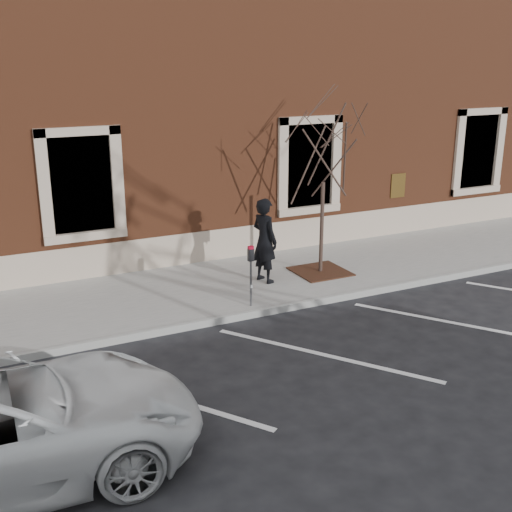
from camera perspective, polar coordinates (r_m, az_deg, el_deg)
ground at (r=13.60m, az=1.12°, el=-5.11°), size 120.00×120.00×0.00m
sidewalk_near at (r=15.05m, az=-1.93°, el=-2.55°), size 40.00×3.50×0.15m
curb_near at (r=13.53m, az=1.22°, el=-4.89°), size 40.00×0.12×0.15m
parking_stripes at (r=11.86m, az=6.03°, el=-8.73°), size 28.00×4.40×0.01m
building_civic at (r=19.80m, az=-9.40°, el=13.68°), size 40.00×8.62×8.00m
man at (r=14.76m, az=0.77°, el=1.40°), size 0.65×0.82×1.98m
parking_meter at (r=13.28m, az=-0.47°, el=-0.78°), size 0.12×0.09×1.32m
tree_grate at (r=15.74m, az=5.74°, el=-1.37°), size 1.25×1.25×0.03m
sapling at (r=15.07m, az=6.06°, el=8.79°), size 2.42×2.42×4.04m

